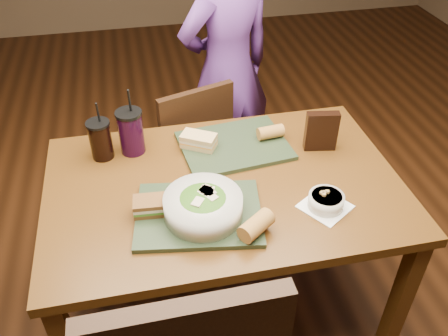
{
  "coord_description": "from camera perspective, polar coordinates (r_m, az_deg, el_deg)",
  "views": [
    {
      "loc": [
        -0.28,
        -1.31,
        1.87
      ],
      "look_at": [
        0.0,
        0.0,
        0.82
      ],
      "focal_mm": 38.0,
      "sensor_mm": 36.0,
      "label": 1
    }
  ],
  "objects": [
    {
      "name": "tray_near",
      "position": [
        1.61,
        -3.05,
        -5.55
      ],
      "size": [
        0.46,
        0.38,
        0.02
      ],
      "primitive_type": "cube",
      "rotation": [
        0.0,
        0.0,
        -0.16
      ],
      "color": "#24311E",
      "rests_on": "dining_table"
    },
    {
      "name": "sandwich_far",
      "position": [
        1.88,
        -3.07,
        3.31
      ],
      "size": [
        0.15,
        0.13,
        0.05
      ],
      "color": "tan",
      "rests_on": "tray_far"
    },
    {
      "name": "sandwich_near",
      "position": [
        1.6,
        -8.87,
        -4.51
      ],
      "size": [
        0.12,
        0.08,
        0.05
      ],
      "color": "#593819",
      "rests_on": "tray_near"
    },
    {
      "name": "soup_bowl",
      "position": [
        1.66,
        12.17,
        -3.89
      ],
      "size": [
        0.21,
        0.21,
        0.06
      ],
      "color": "white",
      "rests_on": "dining_table"
    },
    {
      "name": "dining_table",
      "position": [
        1.8,
        0.0,
        -4.01
      ],
      "size": [
        1.3,
        0.85,
        0.75
      ],
      "color": "#503010",
      "rests_on": "ground"
    },
    {
      "name": "baguette_far",
      "position": [
        1.94,
        5.62,
        4.32
      ],
      "size": [
        0.11,
        0.06,
        0.05
      ],
      "primitive_type": "cylinder",
      "rotation": [
        0.0,
        1.57,
        0.11
      ],
      "color": "#AD7533",
      "rests_on": "tray_far"
    },
    {
      "name": "cup_berry",
      "position": [
        1.89,
        -11.13,
        4.32
      ],
      "size": [
        0.1,
        0.1,
        0.28
      ],
      "color": "black",
      "rests_on": "dining_table"
    },
    {
      "name": "chip_bag",
      "position": [
        1.91,
        11.62,
        4.36
      ],
      "size": [
        0.13,
        0.06,
        0.17
      ],
      "primitive_type": "cube",
      "rotation": [
        0.0,
        0.0,
        -0.17
      ],
      "color": "black",
      "rests_on": "dining_table"
    },
    {
      "name": "tray_far",
      "position": [
        1.92,
        1.23,
        2.71
      ],
      "size": [
        0.45,
        0.36,
        0.02
      ],
      "primitive_type": "cube",
      "rotation": [
        0.0,
        0.0,
        0.11
      ],
      "color": "#24311E",
      "rests_on": "dining_table"
    },
    {
      "name": "baguette_near",
      "position": [
        1.52,
        3.89,
        -6.92
      ],
      "size": [
        0.13,
        0.12,
        0.06
      ],
      "primitive_type": "cylinder",
      "rotation": [
        0.0,
        1.57,
        0.63
      ],
      "color": "#AD7533",
      "rests_on": "tray_near"
    },
    {
      "name": "ground",
      "position": [
        2.3,
        0.0,
        -16.29
      ],
      "size": [
        6.0,
        6.0,
        0.0
      ],
      "primitive_type": "plane",
      "color": "#381C0B",
      "rests_on": "ground"
    },
    {
      "name": "diner",
      "position": [
        2.51,
        0.38,
        11.66
      ],
      "size": [
        0.64,
        0.54,
        1.5
      ],
      "primitive_type": "imported",
      "rotation": [
        0.0,
        0.0,
        3.51
      ],
      "color": "#572B78",
      "rests_on": "ground"
    },
    {
      "name": "salad_bowl",
      "position": [
        1.56,
        -2.53,
        -4.46
      ],
      "size": [
        0.26,
        0.26,
        0.09
      ],
      "color": "silver",
      "rests_on": "tray_near"
    },
    {
      "name": "chair_far",
      "position": [
        2.39,
        -3.46,
        2.31
      ],
      "size": [
        0.47,
        0.48,
        0.85
      ],
      "color": "black",
      "rests_on": "ground"
    },
    {
      "name": "cup_cola",
      "position": [
        1.89,
        -14.63,
        3.33
      ],
      "size": [
        0.09,
        0.09,
        0.25
      ],
      "color": "black",
      "rests_on": "dining_table"
    }
  ]
}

